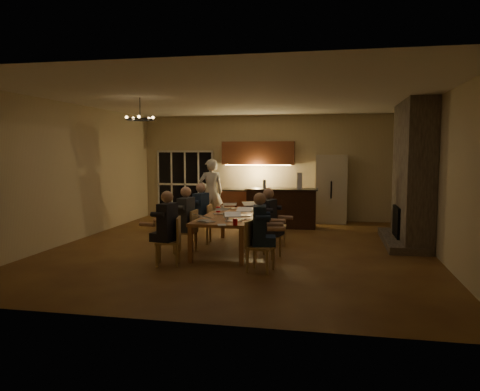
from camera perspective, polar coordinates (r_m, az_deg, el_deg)
name	(u,v)px	position (r m, az deg, el deg)	size (l,w,h in m)	color
floor	(241,248)	(10.24, 0.07, -6.42)	(9.00, 9.00, 0.00)	brown
back_wall	(269,168)	(14.50, 3.57, 3.41)	(8.00, 0.04, 3.20)	#C5B68B
left_wall	(70,173)	(11.52, -19.96, 2.60)	(0.04, 9.00, 3.20)	#C5B68B
right_wall	(440,177)	(10.06, 23.16, 2.13)	(0.04, 9.00, 3.20)	#C5B68B
ceiling	(241,98)	(10.09, 0.07, 11.78)	(8.00, 9.00, 0.04)	white
french_doors	(185,184)	(15.08, -6.69, 1.37)	(1.86, 0.08, 2.10)	black
fireplace	(413,174)	(11.18, 20.30, 2.51)	(0.58, 2.50, 3.20)	#625A4D
kitchenette	(258,181)	(14.24, 2.19, 1.77)	(2.24, 0.68, 2.40)	brown
refrigerator	(331,189)	(14.03, 11.06, 0.80)	(0.90, 0.68, 2.00)	beige
dining_table	(231,232)	(10.00, -1.13, -4.52)	(1.10, 2.74, 0.75)	#C1784D
bar_island	(282,208)	(12.97, 5.09, -1.53)	(1.98, 0.68, 1.08)	black
chair_left_near	(168,241)	(8.78, -8.79, -5.52)	(0.44, 0.44, 0.89)	tan
chair_left_mid	(185,231)	(9.79, -6.71, -4.36)	(0.44, 0.44, 0.89)	tan
chair_left_far	(201,224)	(10.72, -4.78, -3.49)	(0.44, 0.44, 0.89)	tan
chair_right_near	(261,246)	(8.21, 2.53, -6.22)	(0.44, 0.44, 0.89)	tan
chair_right_mid	(268,235)	(9.28, 3.42, -4.87)	(0.44, 0.44, 0.89)	tan
chair_right_far	(276,226)	(10.50, 4.44, -3.68)	(0.44, 0.44, 0.89)	tan
person_left_near	(168,228)	(8.71, -8.83, -3.97)	(0.60, 0.60, 1.38)	#21222A
person_right_near	(260,232)	(8.25, 2.40, -4.43)	(0.60, 0.60, 1.38)	#1D2E49
person_left_mid	(186,220)	(9.72, -6.58, -2.97)	(0.60, 0.60, 1.38)	#353A3F
person_right_mid	(268,223)	(9.28, 3.46, -3.34)	(0.60, 0.60, 1.38)	#21222A
person_left_far	(201,213)	(10.73, -4.77, -2.16)	(0.60, 0.60, 1.38)	#1D2E49
standing_person	(211,192)	(13.39, -3.56, 0.44)	(0.69, 0.45, 1.89)	silver
chandelier	(140,120)	(9.96, -12.07, 9.03)	(0.59, 0.59, 0.03)	black
laptop_a	(206,216)	(8.99, -4.17, -2.51)	(0.32, 0.28, 0.23)	silver
laptop_b	(233,216)	(9.03, -0.84, -2.46)	(0.32, 0.28, 0.23)	silver
laptop_c	(221,209)	(10.08, -2.31, -1.65)	(0.32, 0.28, 0.23)	silver
laptop_d	(243,211)	(9.80, 0.42, -1.84)	(0.32, 0.28, 0.23)	silver
laptop_e	(230,204)	(11.01, -1.26, -1.04)	(0.32, 0.28, 0.23)	silver
laptop_f	(251,205)	(10.91, 1.32, -1.11)	(0.32, 0.28, 0.23)	silver
mug_front	(225,215)	(9.56, -1.79, -2.41)	(0.09, 0.09, 0.10)	silver
mug_mid	(239,209)	(10.53, -0.13, -1.68)	(0.07, 0.07, 0.10)	silver
mug_back	(223,208)	(10.82, -2.14, -1.49)	(0.08, 0.08, 0.10)	silver
redcup_near	(235,222)	(8.56, -0.59, -3.26)	(0.08, 0.08, 0.12)	red
redcup_mid	(218,209)	(10.44, -2.68, -1.70)	(0.10, 0.10, 0.12)	red
can_silver	(227,217)	(9.22, -1.62, -2.63)	(0.07, 0.07, 0.12)	#B2B2B7
can_cola	(236,205)	(11.35, -0.51, -1.12)	(0.06, 0.06, 0.12)	#3F0F0C
plate_near	(240,219)	(9.28, 0.04, -2.90)	(0.23, 0.23, 0.02)	silver
plate_left	(205,221)	(9.09, -4.30, -3.08)	(0.26, 0.26, 0.02)	silver
plate_far	(254,210)	(10.64, 1.76, -1.83)	(0.23, 0.23, 0.02)	silver
notepad	(222,225)	(8.58, -2.23, -3.60)	(0.15, 0.21, 0.01)	white
bar_bottle	(264,184)	(12.98, 2.99, 1.42)	(0.09, 0.09, 0.24)	#99999E
bar_blender	(300,181)	(12.89, 7.27, 1.80)	(0.14, 0.14, 0.44)	silver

